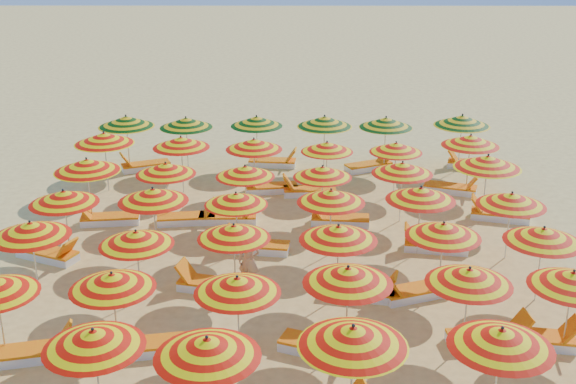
# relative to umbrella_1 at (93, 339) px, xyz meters

# --- Properties ---
(ground) EXTENTS (120.00, 120.00, 0.00)m
(ground) POSITION_rel_umbrella_1_xyz_m (3.34, 6.92, -1.68)
(ground) COLOR #F5D06D
(ground) RESTS_ON ground
(umbrella_1) EXTENTS (2.16, 2.16, 1.91)m
(umbrella_1) POSITION_rel_umbrella_1_xyz_m (0.00, 0.00, 0.00)
(umbrella_1) COLOR silver
(umbrella_1) RESTS_ON ground
(umbrella_2) EXTENTS (2.20, 2.20, 1.96)m
(umbrella_2) POSITION_rel_umbrella_1_xyz_m (2.01, -0.32, 0.05)
(umbrella_2) COLOR silver
(umbrella_2) RESTS_ON ground
(umbrella_3) EXTENTS (2.57, 2.57, 2.06)m
(umbrella_3) POSITION_rel_umbrella_1_xyz_m (4.49, -0.11, 0.13)
(umbrella_3) COLOR silver
(umbrella_3) RESTS_ON ground
(umbrella_4) EXTENTS (2.28, 2.28, 1.96)m
(umbrella_4) POSITION_rel_umbrella_1_xyz_m (7.06, -0.02, 0.05)
(umbrella_4) COLOR silver
(umbrella_4) RESTS_ON ground
(umbrella_7) EXTENTS (2.16, 2.16, 1.87)m
(umbrella_7) POSITION_rel_umbrella_1_xyz_m (-0.19, 2.20, -0.03)
(umbrella_7) COLOR silver
(umbrella_7) RESTS_ON ground
(umbrella_8) EXTENTS (2.35, 2.35, 1.87)m
(umbrella_8) POSITION_rel_umbrella_1_xyz_m (2.35, 2.04, -0.03)
(umbrella_8) COLOR silver
(umbrella_8) RESTS_ON ground
(umbrella_9) EXTENTS (1.94, 1.94, 1.97)m
(umbrella_9) POSITION_rel_umbrella_1_xyz_m (4.58, 2.30, 0.06)
(umbrella_9) COLOR silver
(umbrella_9) RESTS_ON ground
(umbrella_10) EXTENTS (2.27, 2.27, 1.90)m
(umbrella_10) POSITION_rel_umbrella_1_xyz_m (7.07, 2.39, -0.00)
(umbrella_10) COLOR silver
(umbrella_10) RESTS_ON ground
(umbrella_11) EXTENTS (1.83, 1.83, 1.90)m
(umbrella_11) POSITION_rel_umbrella_1_xyz_m (9.13, 2.26, -0.01)
(umbrella_11) COLOR silver
(umbrella_11) RESTS_ON ground
(umbrella_12) EXTENTS (2.06, 2.06, 1.95)m
(umbrella_12) POSITION_rel_umbrella_1_xyz_m (-2.65, 4.61, 0.04)
(umbrella_12) COLOR silver
(umbrella_12) RESTS_ON ground
(umbrella_13) EXTENTS (2.13, 2.13, 1.85)m
(umbrella_13) POSITION_rel_umbrella_1_xyz_m (-0.14, 4.34, -0.05)
(umbrella_13) COLOR silver
(umbrella_13) RESTS_ON ground
(umbrella_14) EXTENTS (2.26, 2.26, 1.85)m
(umbrella_14) POSITION_rel_umbrella_1_xyz_m (2.08, 4.72, -0.05)
(umbrella_14) COLOR silver
(umbrella_14) RESTS_ON ground
(umbrella_15) EXTENTS (2.42, 2.42, 1.94)m
(umbrella_15) POSITION_rel_umbrella_1_xyz_m (4.52, 4.47, 0.03)
(umbrella_15) COLOR silver
(umbrella_15) RESTS_ON ground
(umbrella_16) EXTENTS (2.21, 2.21, 1.90)m
(umbrella_16) POSITION_rel_umbrella_1_xyz_m (7.00, 4.73, -0.01)
(umbrella_16) COLOR silver
(umbrella_16) RESTS_ON ground
(umbrella_17) EXTENTS (1.87, 1.87, 1.92)m
(umbrella_17) POSITION_rel_umbrella_1_xyz_m (9.23, 4.41, 0.01)
(umbrella_17) COLOR silver
(umbrella_17) RESTS_ON ground
(umbrella_18) EXTENTS (2.07, 2.07, 1.92)m
(umbrella_18) POSITION_rel_umbrella_1_xyz_m (-2.52, 6.77, 0.01)
(umbrella_18) COLOR silver
(umbrella_18) RESTS_ON ground
(umbrella_19) EXTENTS (2.17, 2.17, 1.97)m
(umbrella_19) POSITION_rel_umbrella_1_xyz_m (-0.19, 6.83, 0.05)
(umbrella_19) COLOR silver
(umbrella_19) RESTS_ON ground
(umbrella_20) EXTENTS (1.94, 1.94, 1.80)m
(umbrella_20) POSITION_rel_umbrella_1_xyz_m (1.97, 6.94, -0.09)
(umbrella_20) COLOR silver
(umbrella_20) RESTS_ON ground
(umbrella_21) EXTENTS (2.32, 2.32, 1.92)m
(umbrella_21) POSITION_rel_umbrella_1_xyz_m (4.47, 6.88, 0.01)
(umbrella_21) COLOR silver
(umbrella_21) RESTS_ON ground
(umbrella_22) EXTENTS (2.27, 2.27, 1.97)m
(umbrella_22) POSITION_rel_umbrella_1_xyz_m (6.84, 6.96, 0.05)
(umbrella_22) COLOR silver
(umbrella_22) RESTS_ON ground
(umbrella_23) EXTENTS (2.15, 2.15, 1.91)m
(umbrella_23) POSITION_rel_umbrella_1_xyz_m (9.15, 6.69, 0.01)
(umbrella_23) COLOR silver
(umbrella_23) RESTS_ON ground
(umbrella_24) EXTENTS (2.06, 2.06, 2.05)m
(umbrella_24) POSITION_rel_umbrella_1_xyz_m (-2.51, 9.04, 0.13)
(umbrella_24) COLOR silver
(umbrella_24) RESTS_ON ground
(umbrella_25) EXTENTS (2.25, 2.25, 1.88)m
(umbrella_25) POSITION_rel_umbrella_1_xyz_m (-0.25, 9.19, -0.02)
(umbrella_25) COLOR silver
(umbrella_25) RESTS_ON ground
(umbrella_26) EXTENTS (2.24, 2.24, 1.84)m
(umbrella_26) POSITION_rel_umbrella_1_xyz_m (2.08, 9.06, -0.06)
(umbrella_26) COLOR silver
(umbrella_26) RESTS_ON ground
(umbrella_27) EXTENTS (1.83, 1.83, 1.83)m
(umbrella_27) POSITION_rel_umbrella_1_xyz_m (4.34, 9.04, -0.06)
(umbrella_27) COLOR silver
(umbrella_27) RESTS_ON ground
(umbrella_28) EXTENTS (2.06, 2.06, 1.91)m
(umbrella_28) POSITION_rel_umbrella_1_xyz_m (6.68, 9.19, 0.00)
(umbrella_28) COLOR silver
(umbrella_28) RESTS_ON ground
(umbrella_29) EXTENTS (2.54, 2.54, 2.10)m
(umbrella_29) POSITION_rel_umbrella_1_xyz_m (9.18, 9.28, 0.17)
(umbrella_29) COLOR silver
(umbrella_29) RESTS_ON ground
(umbrella_30) EXTENTS (2.44, 2.44, 2.07)m
(umbrella_30) POSITION_rel_umbrella_1_xyz_m (-2.67, 11.75, 0.14)
(umbrella_30) COLOR silver
(umbrella_30) RESTS_ON ground
(umbrella_31) EXTENTS (1.88, 1.88, 1.96)m
(umbrella_31) POSITION_rel_umbrella_1_xyz_m (-0.15, 11.61, 0.05)
(umbrella_31) COLOR silver
(umbrella_31) RESTS_ON ground
(umbrella_32) EXTENTS (2.01, 2.01, 1.95)m
(umbrella_32) POSITION_rel_umbrella_1_xyz_m (2.22, 11.46, 0.04)
(umbrella_32) COLOR silver
(umbrella_32) RESTS_ON ground
(umbrella_33) EXTENTS (1.89, 1.89, 1.81)m
(umbrella_33) POSITION_rel_umbrella_1_xyz_m (4.58, 11.57, -0.09)
(umbrella_33) COLOR silver
(umbrella_33) RESTS_ON ground
(umbrella_34) EXTENTS (2.11, 2.11, 1.82)m
(umbrella_34) POSITION_rel_umbrella_1_xyz_m (6.80, 11.48, -0.07)
(umbrella_34) COLOR silver
(umbrella_34) RESTS_ON ground
(umbrella_35) EXTENTS (1.90, 1.90, 2.00)m
(umbrella_35) POSITION_rel_umbrella_1_xyz_m (9.25, 11.74, 0.08)
(umbrella_35) COLOR silver
(umbrella_35) RESTS_ON ground
(umbrella_36) EXTENTS (2.03, 2.03, 2.09)m
(umbrella_36) POSITION_rel_umbrella_1_xyz_m (-2.38, 13.77, 0.16)
(umbrella_36) COLOR silver
(umbrella_36) RESTS_ON ground
(umbrella_37) EXTENTS (2.10, 2.10, 2.00)m
(umbrella_37) POSITION_rel_umbrella_1_xyz_m (-0.30, 13.92, 0.08)
(umbrella_37) COLOR silver
(umbrella_37) RESTS_ON ground
(umbrella_38) EXTENTS (2.21, 2.21, 1.97)m
(umbrella_38) POSITION_rel_umbrella_1_xyz_m (2.18, 14.20, 0.06)
(umbrella_38) COLOR silver
(umbrella_38) RESTS_ON ground
(umbrella_39) EXTENTS (2.14, 2.14, 2.07)m
(umbrella_39) POSITION_rel_umbrella_1_xyz_m (4.60, 13.86, 0.15)
(umbrella_39) COLOR silver
(umbrella_39) RESTS_ON ground
(umbrella_40) EXTENTS (2.22, 2.22, 2.02)m
(umbrella_40) POSITION_rel_umbrella_1_xyz_m (6.77, 13.91, 0.10)
(umbrella_40) COLOR silver
(umbrella_40) RESTS_ON ground
(umbrella_41) EXTENTS (2.45, 2.45, 2.11)m
(umbrella_41) POSITION_rel_umbrella_1_xyz_m (9.45, 13.89, 0.18)
(umbrella_41) COLOR silver
(umbrella_41) RESTS_ON ground
(lounger_2) EXTENTS (1.82, 0.96, 0.69)m
(lounger_2) POSITION_rel_umbrella_1_xyz_m (-1.89, 1.90, -1.53)
(lounger_2) COLOR white
(lounger_2) RESTS_ON ground
(lounger_3) EXTENTS (1.81, 0.88, 0.69)m
(lounger_3) POSITION_rel_umbrella_1_xyz_m (0.31, 2.12, -1.53)
(lounger_3) COLOR white
(lounger_3) RESTS_ON ground
(lounger_4) EXTENTS (1.82, 1.18, 0.69)m
(lounger_4) POSITION_rel_umbrella_1_xyz_m (4.08, 2.12, -1.53)
(lounger_4) COLOR white
(lounger_4) RESTS_ON ground
(lounger_5) EXTENTS (1.78, 0.74, 0.69)m
(lounger_5) POSITION_rel_umbrella_1_xyz_m (7.66, 2.51, -1.53)
(lounger_5) COLOR white
(lounger_5) RESTS_ON ground
(lounger_6) EXTENTS (1.80, 0.84, 0.69)m
(lounger_6) POSITION_rel_umbrella_1_xyz_m (8.63, 2.47, -1.53)
(lounger_6) COLOR white
(lounger_6) RESTS_ON ground
(lounger_7) EXTENTS (1.82, 0.98, 0.69)m
(lounger_7) POSITION_rel_umbrella_1_xyz_m (1.48, 4.85, -1.53)
(lounger_7) COLOR white
(lounger_7) RESTS_ON ground
(lounger_8) EXTENTS (1.82, 0.97, 0.69)m
(lounger_8) POSITION_rel_umbrella_1_xyz_m (5.12, 4.54, -1.53)
(lounger_8) COLOR white
(lounger_8) RESTS_ON ground
(lounger_9) EXTENTS (1.83, 1.15, 0.69)m
(lounger_9) POSITION_rel_umbrella_1_xyz_m (6.40, 4.53, -1.53)
(lounger_9) COLOR white
(lounger_9) RESTS_ON ground
(lounger_10) EXTENTS (1.82, 1.23, 0.69)m
(lounger_10) POSITION_rel_umbrella_1_xyz_m (-3.03, 6.56, -1.53)
(lounger_10) COLOR white
(lounger_10) RESTS_ON ground
(lounger_11) EXTENTS (1.79, 0.80, 0.69)m
(lounger_11) POSITION_rel_umbrella_1_xyz_m (2.47, 7.07, -1.53)
(lounger_11) COLOR white
(lounger_11) RESTS_ON ground
(lounger_12) EXTENTS (1.80, 0.86, 0.69)m
(lounger_12) POSITION_rel_umbrella_1_xyz_m (7.34, 7.15, -1.53)
(lounger_12) COLOR white
(lounger_12) RESTS_ON ground
(lounger_13) EXTENTS (1.79, 0.78, 0.69)m
(lounger_13) POSITION_rel_umbrella_1_xyz_m (-2.01, 8.98, -1.53)
(lounger_13) COLOR white
(lounger_13) RESTS_ON ground
(lounger_14) EXTENTS (1.79, 0.79, 0.69)m
(lounger_14) POSITION_rel_umbrella_1_xyz_m (0.35, 9.03, -1.53)
(lounger_14) COLOR white
(lounger_14) RESTS_ON ground
(lounger_15) EXTENTS (1.74, 0.61, 0.69)m
(lounger_15) POSITION_rel_umbrella_1_xyz_m (1.58, 9.09, -1.53)
(lounger_15) COLOR white
(lounger_15) RESTS_ON ground
(lounger_16) EXTENTS (1.78, 0.72, 0.69)m
(lounger_16) POSITION_rel_umbrella_1_xyz_m (4.84, 8.96, -1.53)
(lounger_16) COLOR white
(lounger_16) RESTS_ON ground
(lounger_17) EXTENTS (1.82, 1.00, 0.69)m
(lounger_17) POSITION_rel_umbrella_1_xyz_m (9.68, 9.34, -1.53)
(lounger_17) COLOR white
(lounger_17) RESTS_ON ground
(lounger_18) EXTENTS (1.79, 0.81, 0.69)m
(lounger_18) POSITION_rel_umbrella_1_xyz_m (2.73, 11.64, -1.53)
(lounger_18) COLOR white
(lounger_18) RESTS_ON ground
(lounger_19) EXTENTS (1.76, 0.68, 0.69)m
(lounger_19) POSITION_rel_umbrella_1_xyz_m (3.99, 11.37, -1.53)
(lounger_19) COLOR white
(lounger_19) RESTS_ON ground
(lounger_20) EXTENTS (1.83, 1.10, 0.69)m
(lounger_20) POSITION_rel_umbrella_1_xyz_m (8.75, 11.63, -1.53)
(lounger_20) COLOR white
(lounger_20) RESTS_ON ground
(lounger_21) EXTENTS (1.82, 1.19, 0.69)m
(lounger_21) POSITION_rel_umbrella_1_xyz_m (-1.88, 13.91, -1.53)
(lounger_21) COLOR white
(lounger_21) RESTS_ON ground
(lounger_22) EXTENTS (1.78, 0.75, 0.69)m
(lounger_22) POSITION_rel_umbrella_1_xyz_m (2.78, 14.34, -1.53)
(lounger_22) COLOR white
(lounger_22) RESTS_ON ground
(lounger_23) EXTENTS (1.82, 1.25, 0.69)m
(lounger_23) POSITION_rel_umbrella_1_xyz_m (6.26, 13.95, -1.53)
(lounger_23) COLOR white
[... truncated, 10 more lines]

